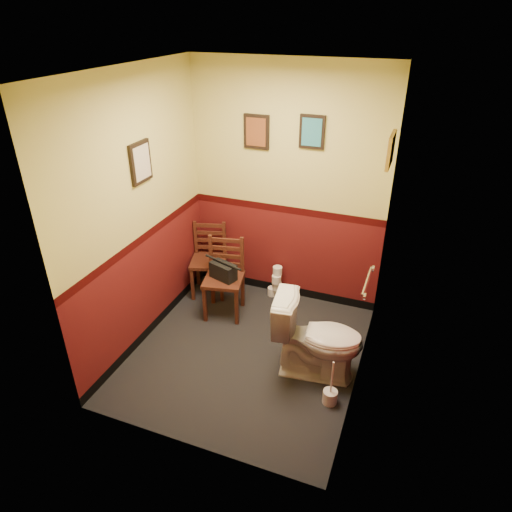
{
  "coord_description": "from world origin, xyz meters",
  "views": [
    {
      "loc": [
        1.37,
        -3.34,
        3.11
      ],
      "look_at": [
        0.0,
        0.25,
        1.0
      ],
      "focal_mm": 32.0,
      "sensor_mm": 36.0,
      "label": 1
    }
  ],
  "objects": [
    {
      "name": "wall_front",
      "position": [
        0.0,
        -1.2,
        1.35
      ],
      "size": [
        2.2,
        0.0,
        2.7
      ],
      "primitive_type": "cube",
      "rotation": [
        -1.57,
        0.0,
        0.0
      ],
      "color": "#591314",
      "rests_on": "ground"
    },
    {
      "name": "wall_back",
      "position": [
        0.0,
        1.2,
        1.35
      ],
      "size": [
        2.2,
        0.0,
        2.7
      ],
      "primitive_type": "cube",
      "rotation": [
        1.57,
        0.0,
        0.0
      ],
      "color": "#591314",
      "rests_on": "ground"
    },
    {
      "name": "ceiling",
      "position": [
        0.0,
        0.0,
        2.7
      ],
      "size": [
        2.2,
        2.4,
        0.0
      ],
      "primitive_type": "cube",
      "rotation": [
        3.14,
        0.0,
        0.0
      ],
      "color": "silver",
      "rests_on": "ground"
    },
    {
      "name": "framed_print_back_b",
      "position": [
        0.25,
        1.18,
        2.0
      ],
      "size": [
        0.26,
        0.04,
        0.34
      ],
      "color": "black",
      "rests_on": "wall_back"
    },
    {
      "name": "grab_bar",
      "position": [
        1.07,
        0.25,
        0.95
      ],
      "size": [
        0.05,
        0.56,
        0.06
      ],
      "color": "silver",
      "rests_on": "wall_right"
    },
    {
      "name": "wall_left",
      "position": [
        -1.1,
        0.0,
        1.35
      ],
      "size": [
        0.0,
        2.4,
        2.7
      ],
      "primitive_type": "cube",
      "rotation": [
        1.57,
        0.0,
        1.57
      ],
      "color": "#591314",
      "rests_on": "ground"
    },
    {
      "name": "tp_stack",
      "position": [
        -0.05,
        1.09,
        0.17
      ],
      "size": [
        0.23,
        0.14,
        0.41
      ],
      "color": "silver",
      "rests_on": "floor"
    },
    {
      "name": "wall_right",
      "position": [
        1.1,
        0.0,
        1.35
      ],
      "size": [
        0.0,
        2.4,
        2.7
      ],
      "primitive_type": "cube",
      "rotation": [
        1.57,
        0.0,
        -1.57
      ],
      "color": "#591314",
      "rests_on": "ground"
    },
    {
      "name": "framed_print_left",
      "position": [
        -1.08,
        0.1,
        1.85
      ],
      "size": [
        0.04,
        0.3,
        0.38
      ],
      "color": "black",
      "rests_on": "wall_left"
    },
    {
      "name": "toilet_brush",
      "position": [
        0.94,
        -0.36,
        0.08
      ],
      "size": [
        0.13,
        0.13,
        0.47
      ],
      "color": "silver",
      "rests_on": "floor"
    },
    {
      "name": "handbag",
      "position": [
        -0.5,
        0.55,
        0.56
      ],
      "size": [
        0.33,
        0.23,
        0.22
      ],
      "rotation": [
        0.0,
        0.0,
        -0.32
      ],
      "color": "black",
      "rests_on": "chair_right"
    },
    {
      "name": "toilet",
      "position": [
        0.72,
        -0.03,
        0.41
      ],
      "size": [
        0.89,
        0.57,
        0.82
      ],
      "primitive_type": "imported",
      "rotation": [
        0.0,
        0.0,
        1.7
      ],
      "color": "white",
      "rests_on": "floor"
    },
    {
      "name": "framed_print_back_a",
      "position": [
        -0.35,
        1.18,
        1.95
      ],
      "size": [
        0.28,
        0.04,
        0.36
      ],
      "color": "black",
      "rests_on": "wall_back"
    },
    {
      "name": "chair_left",
      "position": [
        -0.86,
        0.92,
        0.44
      ],
      "size": [
        0.51,
        0.51,
        0.87
      ],
      "rotation": [
        0.0,
        0.0,
        0.29
      ],
      "color": "#552619",
      "rests_on": "floor"
    },
    {
      "name": "floor",
      "position": [
        0.0,
        0.0,
        0.0
      ],
      "size": [
        2.2,
        2.4,
        0.0
      ],
      "primitive_type": "cube",
      "color": "black",
      "rests_on": "ground"
    },
    {
      "name": "framed_print_right",
      "position": [
        1.08,
        0.6,
        2.05
      ],
      "size": [
        0.04,
        0.34,
        0.28
      ],
      "color": "olive",
      "rests_on": "wall_right"
    },
    {
      "name": "chair_right",
      "position": [
        -0.51,
        0.59,
        0.45
      ],
      "size": [
        0.49,
        0.49,
        0.9
      ],
      "rotation": [
        0.0,
        0.0,
        0.21
      ],
      "color": "#552619",
      "rests_on": "floor"
    }
  ]
}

